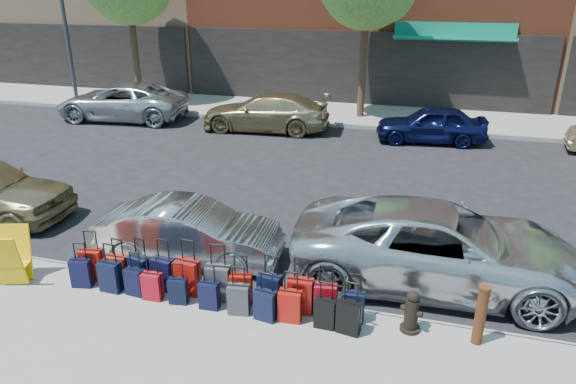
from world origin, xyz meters
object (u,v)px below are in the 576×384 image
(car_near_2, at_px, (439,246))
(car_far_1, at_px, (265,112))
(fire_hydrant, at_px, (411,312))
(streetlight, at_px, (65,1))
(suitcase_front_5, at_px, (218,283))
(display_rack, at_px, (10,257))
(car_far_0, at_px, (122,102))
(car_near_1, at_px, (190,232))
(bollard, at_px, (481,314))
(car_far_2, at_px, (431,124))

(car_near_2, relative_size, car_far_1, 1.11)
(fire_hydrant, bearing_deg, car_near_2, 102.74)
(streetlight, height_order, car_far_1, streetlight)
(suitcase_front_5, relative_size, fire_hydrant, 1.44)
(suitcase_front_5, relative_size, car_far_1, 0.21)
(display_rack, distance_m, car_far_0, 13.27)
(display_rack, bearing_deg, car_near_1, 18.58)
(car_near_2, height_order, car_far_1, car_near_2)
(suitcase_front_5, height_order, bollard, suitcase_front_5)
(bollard, bearing_deg, suitcase_front_5, 179.62)
(bollard, distance_m, display_rack, 8.28)
(fire_hydrant, height_order, car_near_2, car_near_2)
(display_rack, xyz_separation_m, car_far_1, (1.02, 12.12, 0.05))
(fire_hydrant, xyz_separation_m, car_far_0, (-12.59, 11.60, 0.27))
(suitcase_front_5, bearing_deg, car_far_2, 67.70)
(display_rack, relative_size, car_far_1, 0.21)
(fire_hydrant, height_order, bollard, bollard)
(suitcase_front_5, xyz_separation_m, car_far_2, (3.38, 11.64, 0.18))
(suitcase_front_5, height_order, car_near_1, car_near_1)
(car_far_2, bearing_deg, car_near_2, -4.59)
(car_near_1, height_order, car_far_2, car_far_2)
(car_near_2, xyz_separation_m, car_far_1, (-6.61, 9.69, -0.04))
(car_near_2, bearing_deg, streetlight, 52.88)
(car_near_1, height_order, car_far_0, car_far_0)
(fire_hydrant, relative_size, car_near_2, 0.13)
(bollard, xyz_separation_m, car_far_1, (-7.25, 11.62, 0.05))
(car_far_1, bearing_deg, suitcase_front_5, 10.00)
(bollard, relative_size, car_far_1, 0.20)
(streetlight, height_order, suitcase_front_5, streetlight)
(suitcase_front_5, xyz_separation_m, display_rack, (-3.91, -0.52, 0.19))
(car_near_1, distance_m, car_far_0, 12.98)
(fire_hydrant, relative_size, car_near_1, 0.19)
(car_far_2, bearing_deg, display_rack, -37.55)
(car_near_1, bearing_deg, car_far_1, 4.56)
(display_rack, distance_m, car_near_1, 3.33)
(bollard, distance_m, car_far_1, 13.70)
(bollard, height_order, display_rack, display_rack)
(fire_hydrant, relative_size, display_rack, 0.69)
(bollard, bearing_deg, fire_hydrant, 177.71)
(streetlight, bearing_deg, suitcase_front_5, -46.66)
(bollard, height_order, car_far_0, car_far_0)
(streetlight, distance_m, car_near_1, 17.33)
(car_far_1, bearing_deg, car_far_2, 86.40)
(streetlight, xyz_separation_m, bollard, (17.21, -13.64, -3.99))
(suitcase_front_5, bearing_deg, bollard, -6.47)
(car_far_0, relative_size, car_far_1, 1.09)
(bollard, xyz_separation_m, car_far_0, (-13.61, 11.65, 0.08))
(bollard, bearing_deg, car_near_1, 165.36)
(bollard, xyz_separation_m, display_rack, (-8.27, -0.49, -0.00))
(car_near_2, relative_size, car_far_0, 1.01)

